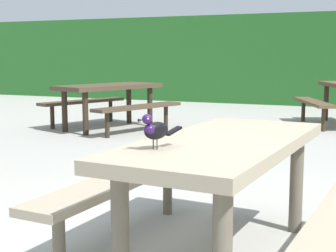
# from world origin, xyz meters

# --- Properties ---
(picnic_table_foreground) EXTENTS (1.79, 1.85, 0.74)m
(picnic_table_foreground) POSITION_xyz_m (-0.09, 0.10, 0.56)
(picnic_table_foreground) COLOR gray
(picnic_table_foreground) RESTS_ON ground
(bird_grackle) EXTENTS (0.15, 0.27, 0.18)m
(bird_grackle) POSITION_xyz_m (-0.31, -0.39, 0.84)
(bird_grackle) COLOR black
(bird_grackle) RESTS_ON picnic_table_foreground
(picnic_table_mid_left) EXTENTS (2.15, 2.17, 0.74)m
(picnic_table_mid_left) POSITION_xyz_m (-3.46, 4.59, 0.56)
(picnic_table_mid_left) COLOR #473828
(picnic_table_mid_left) RESTS_ON ground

